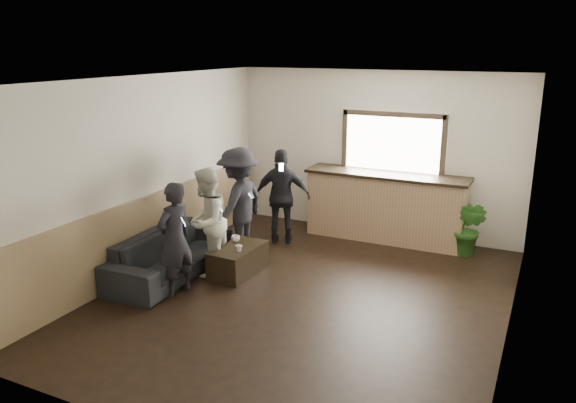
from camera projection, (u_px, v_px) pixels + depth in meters
The scene contains 12 objects.
ground at pixel (304, 297), 7.38m from camera, with size 5.00×6.00×0.01m, color black.
room_shell at pixel (253, 183), 7.29m from camera, with size 5.01×6.01×2.80m.
bar_counter at pixel (386, 202), 9.42m from camera, with size 2.70×0.68×2.13m.
sofa at pixel (171, 254), 8.02m from camera, with size 2.17×0.85×0.63m, color black.
coffee_table at pixel (238, 260), 8.09m from camera, with size 0.50×0.91×0.40m, color black.
cup_a at pixel (236, 239), 8.24m from camera, with size 0.12×0.12×0.09m, color silver.
cup_b at pixel (239, 248), 7.86m from camera, with size 0.10×0.10×0.09m, color silver.
potted_plant at pixel (469, 229), 8.68m from camera, with size 0.49×0.40×0.90m, color #2D6623.
person_a at pixel (175, 239), 7.29m from camera, with size 0.50×0.61×1.52m.
person_b at pixel (206, 222), 7.93m from camera, with size 0.74×0.87×1.57m.
person_c at pixel (239, 203), 8.56m from camera, with size 0.68×1.14×1.72m.
person_d at pixel (282, 197), 9.22m from camera, with size 1.00×0.72×1.58m.
Camera 1 is at (2.74, -6.19, 3.21)m, focal length 35.00 mm.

